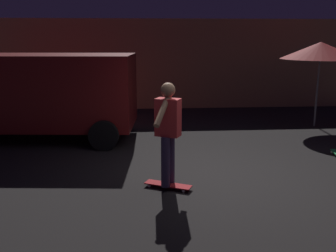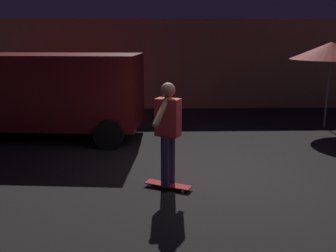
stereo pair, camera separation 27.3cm
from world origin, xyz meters
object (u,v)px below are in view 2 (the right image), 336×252
(skateboard_ridden, at_px, (168,185))
(skater, at_px, (168,127))
(parked_van, at_px, (45,90))
(patio_umbrella, at_px, (331,51))

(skateboard_ridden, bearing_deg, skater, 26.57)
(skater, bearing_deg, parked_van, 129.87)
(patio_umbrella, distance_m, skateboard_ridden, 6.47)
(skater, bearing_deg, skateboard_ridden, -153.43)
(parked_van, xyz_separation_m, skater, (2.90, -3.47, -0.12))
(skater, bearing_deg, patio_umbrella, 44.07)
(skateboard_ridden, bearing_deg, patio_umbrella, 44.07)
(patio_umbrella, distance_m, skater, 6.23)
(parked_van, xyz_separation_m, skateboard_ridden, (2.90, -3.47, -1.11))
(patio_umbrella, xyz_separation_m, skater, (-4.41, -4.27, -1.04))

